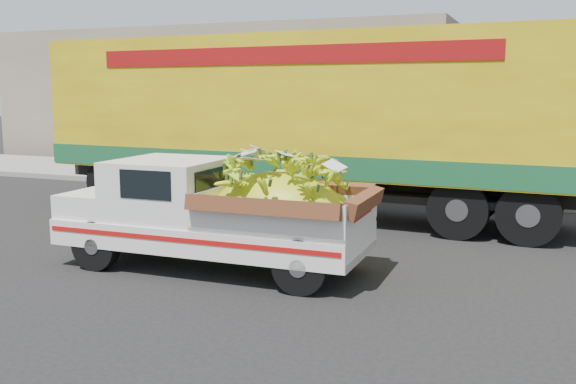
% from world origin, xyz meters
% --- Properties ---
extents(ground, '(100.00, 100.00, 0.00)m').
position_xyz_m(ground, '(0.00, 0.00, 0.00)').
color(ground, black).
rests_on(ground, ground).
extents(curb, '(60.00, 0.25, 0.15)m').
position_xyz_m(curb, '(0.00, 7.54, 0.07)').
color(curb, gray).
rests_on(curb, ground).
extents(sidewalk, '(60.00, 4.00, 0.14)m').
position_xyz_m(sidewalk, '(0.00, 9.64, 0.07)').
color(sidewalk, gray).
rests_on(sidewalk, ground).
extents(building_left, '(18.00, 6.00, 5.00)m').
position_xyz_m(building_left, '(-8.00, 15.54, 2.50)').
color(building_left, gray).
rests_on(building_left, ground).
extents(pickup_truck, '(4.69, 1.77, 1.63)m').
position_xyz_m(pickup_truck, '(-0.21, 0.53, 0.88)').
color(pickup_truck, black).
rests_on(pickup_truck, ground).
extents(semi_trailer, '(12.04, 3.15, 3.80)m').
position_xyz_m(semi_trailer, '(-0.79, 5.09, 2.12)').
color(semi_trailer, black).
rests_on(semi_trailer, ground).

